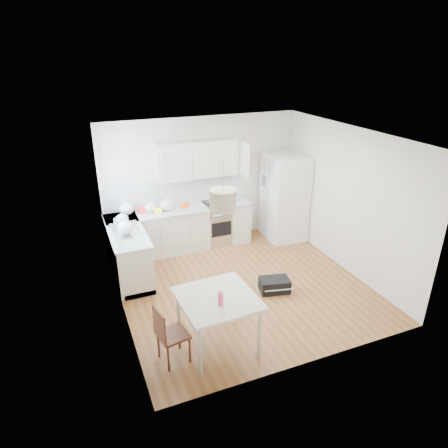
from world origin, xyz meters
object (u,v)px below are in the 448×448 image
(refrigerator, at_px, (285,197))
(dining_chair, at_px, (173,333))
(gym_bag, at_px, (274,285))
(dining_table, at_px, (217,303))

(refrigerator, distance_m, dining_chair, 4.47)
(refrigerator, distance_m, gym_bag, 2.44)
(dining_table, bearing_deg, refrigerator, 43.82)
(dining_chair, bearing_deg, refrigerator, 30.63)
(refrigerator, distance_m, dining_table, 3.93)
(gym_bag, bearing_deg, dining_table, -134.18)
(dining_table, xyz_separation_m, gym_bag, (1.44, 0.93, -0.60))
(dining_chair, height_order, gym_bag, dining_chair)
(refrigerator, relative_size, gym_bag, 3.64)
(dining_table, height_order, gym_bag, dining_table)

